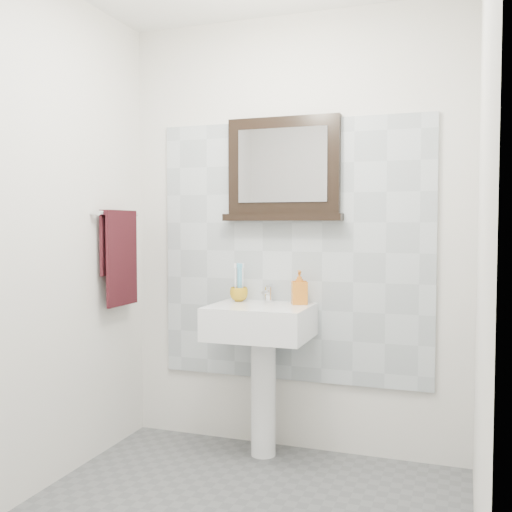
{
  "coord_description": "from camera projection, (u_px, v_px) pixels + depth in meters",
  "views": [
    {
      "loc": [
        0.95,
        -2.23,
        1.31
      ],
      "look_at": [
        -0.03,
        0.55,
        1.15
      ],
      "focal_mm": 42.0,
      "sensor_mm": 36.0,
      "label": 1
    }
  ],
  "objects": [
    {
      "name": "back_wall",
      "position": [
        293.0,
        234.0,
        3.46
      ],
      "size": [
        2.0,
        0.01,
        2.5
      ],
      "primitive_type": "cube",
      "color": "silver",
      "rests_on": "ground"
    },
    {
      "name": "towel_bar",
      "position": [
        118.0,
        214.0,
        3.44
      ],
      "size": [
        0.07,
        0.4,
        0.03
      ],
      "color": "silver",
      "rests_on": "left_wall"
    },
    {
      "name": "splashback",
      "position": [
        292.0,
        251.0,
        3.45
      ],
      "size": [
        1.6,
        0.02,
        1.5
      ],
      "primitive_type": "cube",
      "color": "#ABB4B9",
      "rests_on": "back_wall"
    },
    {
      "name": "toothbrushes",
      "position": [
        239.0,
        280.0,
        3.46
      ],
      "size": [
        0.05,
        0.04,
        0.21
      ],
      "color": "white",
      "rests_on": "toothbrush_cup"
    },
    {
      "name": "right_wall",
      "position": [
        482.0,
        241.0,
        2.09
      ],
      "size": [
        0.01,
        2.2,
        2.5
      ],
      "primitive_type": "cube",
      "color": "silver",
      "rests_on": "ground"
    },
    {
      "name": "hand_towel",
      "position": [
        119.0,
        250.0,
        3.45
      ],
      "size": [
        0.06,
        0.3,
        0.55
      ],
      "color": "black",
      "rests_on": "towel_bar"
    },
    {
      "name": "soap_dispenser",
      "position": [
        299.0,
        287.0,
        3.34
      ],
      "size": [
        0.11,
        0.11,
        0.19
      ],
      "primitive_type": "imported",
      "rotation": [
        0.0,
        0.0,
        0.38
      ],
      "color": "#C24B16",
      "rests_on": "pedestal_sink"
    },
    {
      "name": "framed_mirror",
      "position": [
        283.0,
        172.0,
        3.41
      ],
      "size": [
        0.7,
        0.11,
        0.59
      ],
      "color": "black",
      "rests_on": "back_wall"
    },
    {
      "name": "front_wall",
      "position": [
        32.0,
        249.0,
        1.38
      ],
      "size": [
        2.0,
        0.01,
        2.5
      ],
      "primitive_type": "cube",
      "color": "silver",
      "rests_on": "ground"
    },
    {
      "name": "toothbrush_cup",
      "position": [
        239.0,
        294.0,
        3.47
      ],
      "size": [
        0.11,
        0.11,
        0.08
      ],
      "primitive_type": "imported",
      "rotation": [
        0.0,
        0.0,
        -0.02
      ],
      "color": "#B08514",
      "rests_on": "pedestal_sink"
    },
    {
      "name": "left_wall",
      "position": [
        18.0,
        237.0,
        2.75
      ],
      "size": [
        0.01,
        2.2,
        2.5
      ],
      "primitive_type": "cube",
      "color": "silver",
      "rests_on": "ground"
    },
    {
      "name": "pedestal_sink",
      "position": [
        261.0,
        338.0,
        3.31
      ],
      "size": [
        0.55,
        0.44,
        0.96
      ],
      "color": "white",
      "rests_on": "ground"
    }
  ]
}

